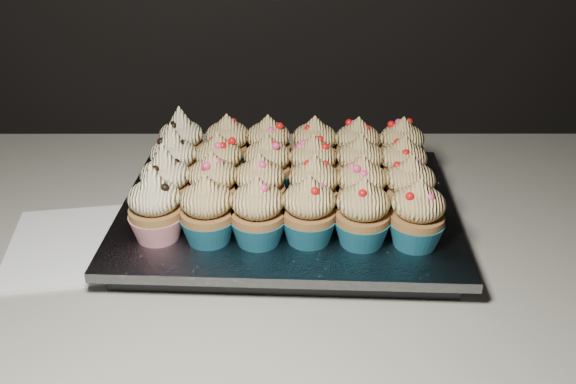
% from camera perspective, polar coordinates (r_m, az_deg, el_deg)
% --- Properties ---
extents(worktop, '(2.44, 0.64, 0.04)m').
position_cam_1_polar(worktop, '(0.85, 2.31, -4.01)').
color(worktop, beige).
rests_on(worktop, cabinet).
extents(napkin, '(0.21, 0.21, 0.00)m').
position_cam_1_polar(napkin, '(0.84, -17.70, -4.41)').
color(napkin, white).
rests_on(napkin, worktop).
extents(baking_tray, '(0.40, 0.31, 0.02)m').
position_cam_1_polar(baking_tray, '(0.83, 0.00, -2.37)').
color(baking_tray, black).
rests_on(baking_tray, worktop).
extents(foil_lining, '(0.44, 0.35, 0.01)m').
position_cam_1_polar(foil_lining, '(0.82, 0.00, -1.35)').
color(foil_lining, silver).
rests_on(foil_lining, baking_tray).
extents(cupcake_0, '(0.06, 0.06, 0.10)m').
position_cam_1_polar(cupcake_0, '(0.74, -11.73, -1.35)').
color(cupcake_0, '#B2182A').
rests_on(cupcake_0, foil_lining).
extents(cupcake_1, '(0.06, 0.06, 0.08)m').
position_cam_1_polar(cupcake_1, '(0.73, -7.19, -1.72)').
color(cupcake_1, '#1B6983').
rests_on(cupcake_1, foil_lining).
extents(cupcake_2, '(0.06, 0.06, 0.08)m').
position_cam_1_polar(cupcake_2, '(0.72, -2.71, -1.87)').
color(cupcake_2, '#1B6983').
rests_on(cupcake_2, foil_lining).
extents(cupcake_3, '(0.06, 0.06, 0.08)m').
position_cam_1_polar(cupcake_3, '(0.73, 1.87, -1.76)').
color(cupcake_3, '#1B6983').
rests_on(cupcake_3, foil_lining).
extents(cupcake_4, '(0.06, 0.06, 0.08)m').
position_cam_1_polar(cupcake_4, '(0.72, 6.65, -1.97)').
color(cupcake_4, '#1B6983').
rests_on(cupcake_4, foil_lining).
extents(cupcake_5, '(0.06, 0.06, 0.08)m').
position_cam_1_polar(cupcake_5, '(0.73, 11.42, -2.06)').
color(cupcake_5, '#1B6983').
rests_on(cupcake_5, foil_lining).
extents(cupcake_6, '(0.06, 0.06, 0.10)m').
position_cam_1_polar(cupcake_6, '(0.79, -10.79, 0.67)').
color(cupcake_6, '#B2182A').
rests_on(cupcake_6, foil_lining).
extents(cupcake_7, '(0.06, 0.06, 0.08)m').
position_cam_1_polar(cupcake_7, '(0.78, -6.65, 0.49)').
color(cupcake_7, '#1B6983').
rests_on(cupcake_7, foil_lining).
extents(cupcake_8, '(0.06, 0.06, 0.08)m').
position_cam_1_polar(cupcake_8, '(0.78, -2.50, 0.38)').
color(cupcake_8, '#1B6983').
rests_on(cupcake_8, foil_lining).
extents(cupcake_9, '(0.06, 0.06, 0.08)m').
position_cam_1_polar(cupcake_9, '(0.77, 2.31, 0.25)').
color(cupcake_9, '#1B6983').
rests_on(cupcake_9, foil_lining).
extents(cupcake_10, '(0.06, 0.06, 0.08)m').
position_cam_1_polar(cupcake_10, '(0.78, 6.53, 0.19)').
color(cupcake_10, '#1B6983').
rests_on(cupcake_10, foil_lining).
extents(cupcake_11, '(0.06, 0.06, 0.08)m').
position_cam_1_polar(cupcake_11, '(0.78, 10.74, 0.16)').
color(cupcake_11, '#1B6983').
rests_on(cupcake_11, foil_lining).
extents(cupcake_12, '(0.06, 0.06, 0.10)m').
position_cam_1_polar(cupcake_12, '(0.85, -10.10, 2.56)').
color(cupcake_12, '#B2182A').
rests_on(cupcake_12, foil_lining).
extents(cupcake_13, '(0.06, 0.06, 0.08)m').
position_cam_1_polar(cupcake_13, '(0.83, -6.14, 2.34)').
color(cupcake_13, '#1B6983').
rests_on(cupcake_13, foil_lining).
extents(cupcake_14, '(0.06, 0.06, 0.08)m').
position_cam_1_polar(cupcake_14, '(0.83, -1.83, 2.26)').
color(cupcake_14, '#1B6983').
rests_on(cupcake_14, foil_lining).
extents(cupcake_15, '(0.06, 0.06, 0.08)m').
position_cam_1_polar(cupcake_15, '(0.83, 2.23, 2.20)').
color(cupcake_15, '#1B6983').
rests_on(cupcake_15, foil_lining).
extents(cupcake_16, '(0.06, 0.06, 0.08)m').
position_cam_1_polar(cupcake_16, '(0.83, 6.39, 2.21)').
color(cupcake_16, '#1B6983').
rests_on(cupcake_16, foil_lining).
extents(cupcake_17, '(0.06, 0.06, 0.08)m').
position_cam_1_polar(cupcake_17, '(0.84, 10.14, 2.10)').
color(cupcake_17, '#1B6983').
rests_on(cupcake_17, foil_lining).
extents(cupcake_18, '(0.06, 0.06, 0.10)m').
position_cam_1_polar(cupcake_18, '(0.90, -9.42, 4.31)').
color(cupcake_18, '#B2182A').
rests_on(cupcake_18, foil_lining).
extents(cupcake_19, '(0.06, 0.06, 0.08)m').
position_cam_1_polar(cupcake_19, '(0.89, -5.36, 4.14)').
color(cupcake_19, '#1B6983').
rests_on(cupcake_19, foil_lining).
extents(cupcake_20, '(0.06, 0.06, 0.08)m').
position_cam_1_polar(cupcake_20, '(0.89, -1.76, 4.07)').
color(cupcake_20, '#1B6983').
rests_on(cupcake_20, foil_lining).
extents(cupcake_21, '(0.06, 0.06, 0.08)m').
position_cam_1_polar(cupcake_21, '(0.88, 2.36, 3.97)').
color(cupcake_21, '#1B6983').
rests_on(cupcake_21, foil_lining).
extents(cupcake_22, '(0.06, 0.06, 0.08)m').
position_cam_1_polar(cupcake_22, '(0.88, 6.17, 3.86)').
color(cupcake_22, '#1B6983').
rests_on(cupcake_22, foil_lining).
extents(cupcake_23, '(0.06, 0.06, 0.08)m').
position_cam_1_polar(cupcake_23, '(0.89, 10.03, 3.82)').
color(cupcake_23, '#1B6983').
rests_on(cupcake_23, foil_lining).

